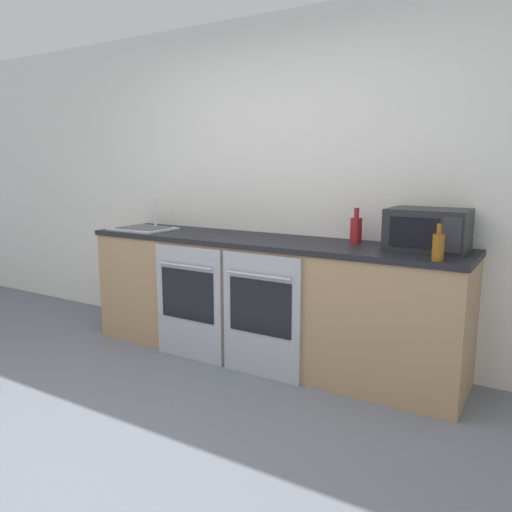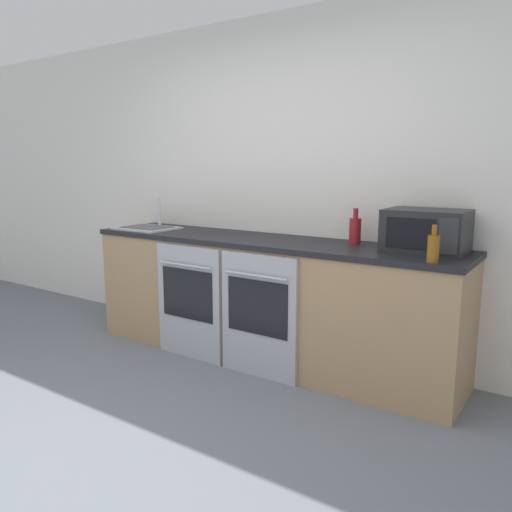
# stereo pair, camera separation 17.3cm
# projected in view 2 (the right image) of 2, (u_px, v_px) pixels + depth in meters

# --- Properties ---
(ground_plane) EXTENTS (16.00, 16.00, 0.00)m
(ground_plane) POSITION_uv_depth(u_px,v_px,m) (94.00, 454.00, 2.56)
(ground_plane) COLOR slate
(wall_back) EXTENTS (10.00, 0.06, 2.60)m
(wall_back) POSITION_uv_depth(u_px,v_px,m) (288.00, 187.00, 3.91)
(wall_back) COLOR silver
(wall_back) RESTS_ON ground_plane
(counter_back) EXTENTS (2.95, 0.64, 0.93)m
(counter_back) POSITION_uv_depth(u_px,v_px,m) (265.00, 299.00, 3.79)
(counter_back) COLOR tan
(counter_back) RESTS_ON ground_plane
(oven_left) EXTENTS (0.61, 0.06, 0.87)m
(oven_left) POSITION_uv_depth(u_px,v_px,m) (189.00, 302.00, 3.79)
(oven_left) COLOR #A8AAAF
(oven_left) RESTS_ON ground_plane
(oven_right) EXTENTS (0.61, 0.06, 0.87)m
(oven_right) POSITION_uv_depth(u_px,v_px,m) (258.00, 315.00, 3.44)
(oven_right) COLOR #A8AAAF
(oven_right) RESTS_ON ground_plane
(microwave) EXTENTS (0.49, 0.37, 0.27)m
(microwave) POSITION_uv_depth(u_px,v_px,m) (426.00, 231.00, 3.11)
(microwave) COLOR #232326
(microwave) RESTS_ON counter_back
(bottle_amber) EXTENTS (0.07, 0.07, 0.21)m
(bottle_amber) POSITION_uv_depth(u_px,v_px,m) (433.00, 248.00, 2.77)
(bottle_amber) COLOR #8C5114
(bottle_amber) RESTS_ON counter_back
(bottle_red) EXTENTS (0.08, 0.08, 0.25)m
(bottle_red) POSITION_uv_depth(u_px,v_px,m) (355.00, 230.00, 3.45)
(bottle_red) COLOR maroon
(bottle_red) RESTS_ON counter_back
(sink) EXTENTS (0.49, 0.39, 0.26)m
(sink) POSITION_uv_depth(u_px,v_px,m) (148.00, 227.00, 4.27)
(sink) COLOR silver
(sink) RESTS_ON counter_back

